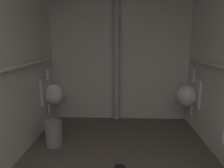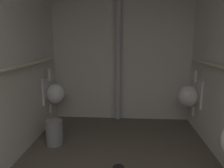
# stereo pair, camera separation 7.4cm
# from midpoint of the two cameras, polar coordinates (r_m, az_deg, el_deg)

# --- Properties ---
(wall_back) EXTENTS (2.62, 0.06, 2.53)m
(wall_back) POSITION_cam_midpoint_polar(r_m,az_deg,el_deg) (3.85, 1.61, 8.82)
(wall_back) COLOR silver
(wall_back) RESTS_ON ground
(urinal_left_mid) EXTENTS (0.32, 0.30, 0.76)m
(urinal_left_mid) POSITION_cam_midpoint_polar(r_m,az_deg,el_deg) (3.60, -16.44, -2.49)
(urinal_left_mid) COLOR white
(urinal_right_far) EXTENTS (0.32, 0.30, 0.76)m
(urinal_right_far) POSITION_cam_midpoint_polar(r_m,az_deg,el_deg) (3.56, 19.46, -2.84)
(urinal_right_far) COLOR white
(standpipe_back_wall) EXTENTS (0.11, 0.11, 2.48)m
(standpipe_back_wall) POSITION_cam_midpoint_polar(r_m,az_deg,el_deg) (3.74, 0.66, 8.74)
(standpipe_back_wall) COLOR #B2B2B2
(standpipe_back_wall) RESTS_ON ground
(floor_drain) EXTENTS (0.14, 0.14, 0.01)m
(floor_drain) POSITION_cam_midpoint_polar(r_m,az_deg,el_deg) (2.65, 1.20, -21.71)
(floor_drain) COLOR black
(floor_drain) RESTS_ON ground
(waste_bin) EXTENTS (0.24, 0.24, 0.36)m
(waste_bin) POSITION_cam_midpoint_polar(r_m,az_deg,el_deg) (3.15, -16.24, -12.76)
(waste_bin) COLOR gray
(waste_bin) RESTS_ON ground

